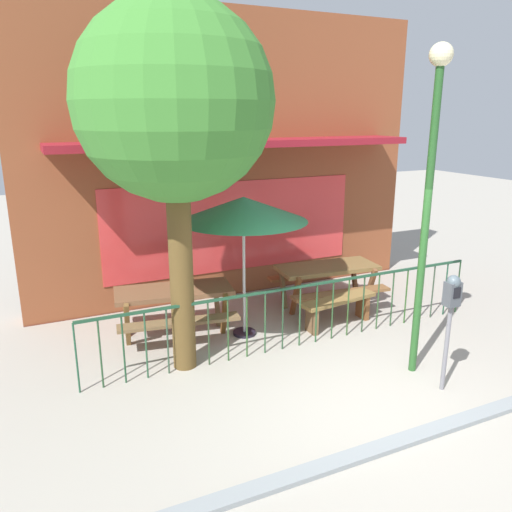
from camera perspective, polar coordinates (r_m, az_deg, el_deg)
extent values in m
plane|color=#A19A8E|center=(6.56, 12.96, -15.97)|extent=(40.00, 40.00, 0.00)
cube|color=#4E241A|center=(10.17, -2.94, -3.81)|extent=(7.60, 0.54, 0.01)
cube|color=brown|center=(9.62, -3.16, 10.93)|extent=(7.60, 0.50, 5.20)
cube|color=#D83838|center=(9.57, -2.46, 3.35)|extent=(4.94, 0.02, 1.70)
cube|color=maroon|center=(8.96, -1.50, 12.59)|extent=(6.46, 0.88, 0.12)
cube|color=#1D452E|center=(7.49, 5.05, -3.44)|extent=(6.38, 0.04, 0.04)
cylinder|color=#1D4A30|center=(6.78, -19.58, -10.82)|extent=(0.02, 0.02, 0.95)
cylinder|color=#234628|center=(6.81, -17.12, -10.50)|extent=(0.02, 0.02, 0.95)
cylinder|color=#1B4025|center=(6.84, -14.69, -10.16)|extent=(0.02, 0.02, 0.95)
cylinder|color=#254C31|center=(6.89, -12.29, -9.81)|extent=(0.02, 0.02, 0.95)
cylinder|color=#2D4731|center=(6.95, -9.93, -9.45)|extent=(0.02, 0.02, 0.95)
cylinder|color=#2B4A20|center=(7.02, -7.62, -9.08)|extent=(0.02, 0.02, 0.95)
cylinder|color=#283E24|center=(7.10, -5.37, -8.70)|extent=(0.02, 0.02, 0.95)
cylinder|color=#294926|center=(7.19, -3.17, -8.32)|extent=(0.02, 0.02, 0.95)
cylinder|color=#284F22|center=(7.29, -1.04, -7.93)|extent=(0.02, 0.02, 0.95)
cylinder|color=#284D2D|center=(7.41, 1.03, -7.55)|extent=(0.02, 0.02, 0.95)
cylinder|color=#213E26|center=(7.53, 3.03, -7.17)|extent=(0.02, 0.02, 0.95)
cylinder|color=#244C29|center=(7.66, 4.96, -6.80)|extent=(0.02, 0.02, 0.95)
cylinder|color=#204825|center=(7.80, 6.82, -6.43)|extent=(0.02, 0.02, 0.95)
cylinder|color=#244725|center=(7.95, 8.61, -6.07)|extent=(0.02, 0.02, 0.95)
cylinder|color=#2B4B21|center=(8.10, 10.34, -5.71)|extent=(0.02, 0.02, 0.95)
cylinder|color=#243E24|center=(8.26, 11.99, -5.37)|extent=(0.02, 0.02, 0.95)
cylinder|color=#2C4B27|center=(8.43, 13.58, -5.03)|extent=(0.02, 0.02, 0.95)
cylinder|color=#254427|center=(8.61, 15.10, -4.71)|extent=(0.02, 0.02, 0.95)
cylinder|color=#264E1E|center=(8.79, 16.55, -4.39)|extent=(0.02, 0.02, 0.95)
cylinder|color=#1C492C|center=(8.98, 17.95, -4.08)|extent=(0.02, 0.02, 0.95)
cylinder|color=#2D412F|center=(9.17, 19.29, -3.79)|extent=(0.02, 0.02, 0.95)
cylinder|color=#1A4530|center=(9.37, 20.57, -3.51)|extent=(0.02, 0.02, 0.95)
cylinder|color=#264F2A|center=(9.57, 21.80, -3.23)|extent=(0.02, 0.02, 0.95)
cube|color=brown|center=(8.00, -9.26, -3.91)|extent=(1.89, 1.02, 0.07)
cube|color=brown|center=(7.60, -8.61, -7.39)|extent=(1.82, 0.52, 0.05)
cube|color=brown|center=(8.62, -9.65, -4.60)|extent=(1.82, 0.52, 0.05)
cube|color=brown|center=(7.83, -14.27, -7.57)|extent=(0.12, 0.36, 0.78)
cube|color=brown|center=(8.35, -14.45, -6.09)|extent=(0.12, 0.36, 0.78)
cube|color=brown|center=(7.99, -3.59, -6.60)|extent=(0.12, 0.36, 0.78)
cube|color=brown|center=(8.50, -4.44, -5.21)|extent=(0.12, 0.36, 0.78)
cube|color=brown|center=(9.17, 8.02, -1.30)|extent=(1.86, 0.93, 0.07)
cube|color=brown|center=(8.80, 9.59, -4.15)|extent=(1.82, 0.43, 0.05)
cube|color=brown|center=(9.72, 6.46, -2.09)|extent=(1.82, 0.43, 0.05)
cube|color=brown|center=(8.74, 4.46, -4.61)|extent=(0.10, 0.35, 0.78)
cube|color=brown|center=(9.22, 3.05, -3.48)|extent=(0.10, 0.35, 0.78)
cube|color=brown|center=(9.41, 12.72, -3.46)|extent=(0.10, 0.35, 0.78)
cube|color=brown|center=(9.86, 11.00, -2.47)|extent=(0.10, 0.35, 0.78)
cylinder|color=black|center=(8.19, -1.32, -8.63)|extent=(0.36, 0.36, 0.05)
cylinder|color=#BBB9B8|center=(7.81, -1.37, -1.54)|extent=(0.04, 0.04, 2.17)
cone|color=#2C7D4F|center=(7.58, -1.41, 5.32)|extent=(1.94, 1.94, 0.37)
cube|color=olive|center=(8.47, 9.31, -4.87)|extent=(1.43, 0.52, 0.06)
cube|color=brown|center=(8.21, 6.32, -7.13)|extent=(0.08, 0.29, 0.45)
cube|color=brown|center=(8.92, 11.92, -5.48)|extent=(0.08, 0.29, 0.45)
cylinder|color=slate|center=(6.87, 20.64, -9.70)|extent=(0.06, 0.06, 1.14)
cube|color=#42474D|center=(6.60, 21.24, -4.00)|extent=(0.18, 0.14, 0.30)
sphere|color=#47535A|center=(6.55, 21.37, -2.75)|extent=(0.17, 0.17, 0.17)
cube|color=black|center=(6.54, 21.73, -3.89)|extent=(0.11, 0.01, 0.13)
cylinder|color=brown|center=(6.77, -8.44, -1.33)|extent=(0.32, 0.32, 2.87)
sphere|color=#3D8130|center=(6.48, -9.22, 16.84)|extent=(2.47, 2.47, 2.47)
cylinder|color=#255423|center=(6.79, 18.50, 2.77)|extent=(0.10, 0.10, 3.95)
sphere|color=beige|center=(6.67, 20.15, 20.55)|extent=(0.28, 0.28, 0.28)
cube|color=gray|center=(6.10, 17.45, -19.03)|extent=(10.63, 0.20, 0.11)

